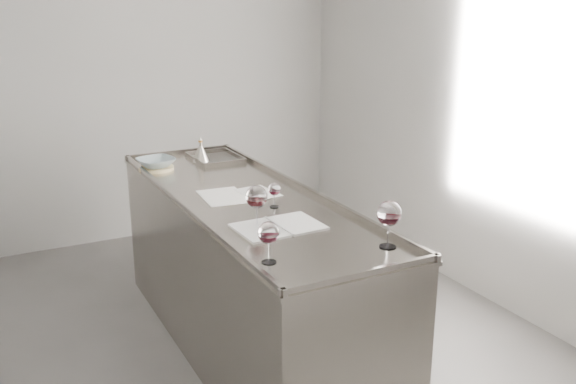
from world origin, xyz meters
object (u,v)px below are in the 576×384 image
wine_glass_small (274,190)px  ceramic_bowl (156,162)px  counter (247,275)px  wine_glass_left (269,234)px  wine_glass_right (389,215)px  wine_glass_middle (257,198)px  wine_funnel (201,153)px  notebook (279,227)px

wine_glass_small → ceramic_bowl: wine_glass_small is taller
counter → wine_glass_left: wine_glass_left is taller
wine_glass_left → wine_glass_small: (0.35, 0.66, -0.03)m
wine_glass_right → ceramic_bowl: (-0.54, 1.80, -0.10)m
wine_glass_left → ceramic_bowl: 1.72m
wine_glass_middle → counter: bearing=73.3°
counter → wine_glass_middle: size_ratio=11.57×
wine_glass_left → wine_glass_small: 0.75m
wine_funnel → notebook: bearing=-94.9°
wine_funnel → wine_glass_small: bearing=-89.8°
wine_funnel → wine_glass_left: bearing=-100.9°
wine_glass_left → ceramic_bowl: size_ratio=0.77×
counter → wine_glass_right: size_ratio=11.14×
wine_funnel → ceramic_bowl: bearing=-166.4°
ceramic_bowl → wine_funnel: bearing=13.6°
wine_glass_middle → wine_glass_small: size_ratio=1.56×
wine_glass_middle → notebook: wine_glass_middle is taller
wine_glass_middle → ceramic_bowl: size_ratio=0.89×
notebook → wine_funnel: wine_funnel is taller
wine_glass_middle → ceramic_bowl: 1.30m
wine_glass_right → wine_glass_small: 0.78m
ceramic_bowl → wine_funnel: 0.35m
wine_glass_left → wine_glass_right: wine_glass_right is taller
wine_glass_right → ceramic_bowl: wine_glass_right is taller
wine_glass_middle → wine_glass_right: size_ratio=0.96×
counter → wine_funnel: wine_funnel is taller
wine_glass_left → wine_glass_middle: size_ratio=0.87×
wine_glass_right → wine_glass_small: (-0.20, 0.75, -0.06)m
notebook → ceramic_bowl: bearing=97.6°
wine_glass_middle → wine_funnel: size_ratio=1.15×
wine_glass_left → ceramic_bowl: (0.01, 1.71, -0.08)m
wine_glass_small → wine_funnel: (-0.00, 1.13, -0.04)m
counter → wine_glass_middle: 0.78m
counter → notebook: bearing=-95.5°
counter → wine_glass_left: bearing=-107.4°
wine_glass_middle → notebook: bearing=-37.4°
wine_glass_left → notebook: wine_glass_left is taller
wine_glass_middle → wine_glass_small: 0.32m
wine_glass_left → wine_glass_right: (0.55, -0.09, 0.03)m
wine_glass_small → wine_glass_right: bearing=-75.2°
counter → notebook: size_ratio=5.77×
wine_glass_right → wine_glass_small: bearing=104.8°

